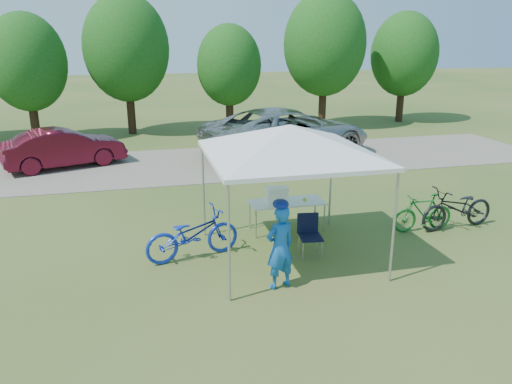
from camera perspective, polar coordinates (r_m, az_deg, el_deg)
The scene contains 14 objects.
ground at distance 10.39m, azimuth 3.63°, elevation -7.28°, with size 100.00×100.00×0.00m, color #2D5119.
gravel_strip at distance 17.76m, azimuth -4.03°, elevation 3.40°, with size 24.00×5.00×0.02m, color gray.
canopy at distance 9.58m, azimuth 3.94°, elevation 7.25°, with size 4.53×4.53×3.00m.
treeline at distance 23.18m, azimuth -7.63°, elevation 15.45°, with size 24.89×4.28×6.30m.
folding_table at distance 11.46m, azimuth 3.55°, elevation -1.29°, with size 1.71×0.71×0.70m.
folding_chair at distance 10.31m, azimuth 6.11°, elevation -4.47°, with size 0.49×0.51×0.86m.
cooler at distance 11.32m, azimuth 2.38°, elevation -0.33°, with size 0.49×0.33×0.35m.
ice_cream_cup at distance 11.51m, azimuth 5.56°, elevation -0.86°, with size 0.08×0.08×0.06m, color gold.
cyclist at distance 8.86m, azimuth 2.76°, elevation -6.33°, with size 0.57×0.37×1.55m, color blue.
bike_blue at distance 10.16m, azimuth -7.26°, elevation -4.82°, with size 0.68×1.95×1.03m, color #1531BA.
bike_green at distance 12.10m, azimuth 18.55°, elevation -2.25°, with size 0.42×1.47×0.89m, color #166322.
bike_dark at distance 12.50m, azimuth 22.08°, elevation -1.72°, with size 0.67×1.92×1.01m, color black.
minivan at distance 18.54m, azimuth 3.55°, elevation 6.85°, with size 2.94×6.38×1.77m, color #ABADA8.
sedan at distance 18.18m, azimuth -21.10°, elevation 4.73°, with size 1.38×3.96×1.30m, color #510D1C.
Camera 1 is at (-2.86, -8.98, 4.38)m, focal length 35.00 mm.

